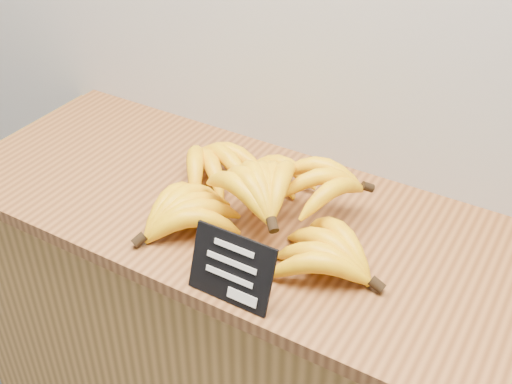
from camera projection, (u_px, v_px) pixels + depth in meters
name	position (u px, v px, depth m)	size (l,w,h in m)	color
counter	(266.00, 369.00, 1.59)	(1.51, 0.50, 0.90)	#AB7B37
counter_top	(268.00, 221.00, 1.32)	(1.41, 0.54, 0.03)	brown
chalkboard_sign	(231.00, 269.00, 1.09)	(0.16, 0.01, 0.13)	black
banana_pile	(256.00, 197.00, 1.28)	(0.55, 0.43, 0.13)	yellow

